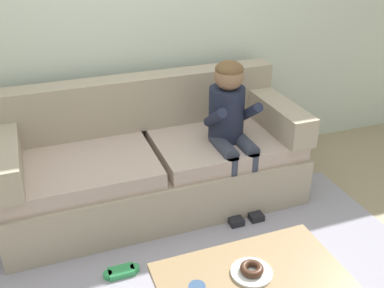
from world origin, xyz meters
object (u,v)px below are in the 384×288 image
Objects in this scene: coffee_table at (252,284)px; toy_controller at (121,272)px; couch at (152,162)px; person_child at (231,122)px; donut at (252,269)px.

toy_controller is at bearing 129.69° from coffee_table.
coffee_table reaches higher than toy_controller.
coffee_table is 4.14× the size of toy_controller.
couch is 0.67m from person_child.
donut is at bearing -79.44° from toy_controller.
couch is 9.69× the size of toy_controller.
person_child reaches higher than donut.
donut is at bearing -84.50° from couch.
couch is at bearing 159.44° from person_child.
couch reaches higher than coffee_table.
donut is 0.53× the size of toy_controller.
coffee_table is 7.79× the size of donut.
donut is at bearing -109.48° from person_child.
person_child is at bearing 70.52° from donut.
couch reaches higher than donut.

